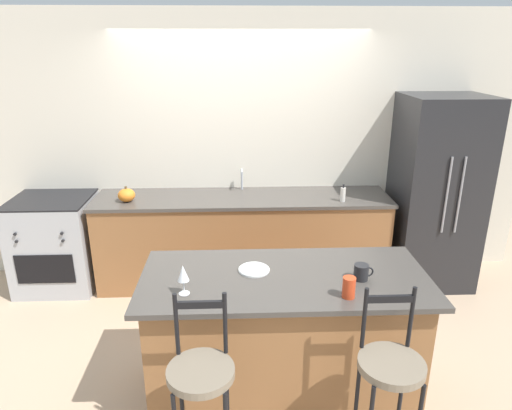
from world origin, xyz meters
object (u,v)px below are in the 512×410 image
Objects in this scene: bar_stool_far at (389,384)px; refrigerator at (435,193)px; oven_range at (57,243)px; coffee_mug at (361,272)px; bar_stool_near at (202,391)px; wine_glass at (183,274)px; soap_bottle at (343,194)px; tumbler_cup at (349,287)px; dinner_plate at (254,269)px; pumpkin_decoration at (127,195)px.

refrigerator is at bearing 62.98° from bar_stool_far.
coffee_mug is at bearing -32.82° from oven_range.
bar_stool_far is (1.01, 0.02, 0.00)m from bar_stool_near.
soap_bottle is at bearing 51.15° from wine_glass.
soap_bottle is (0.35, 1.74, 0.00)m from tumbler_cup.
oven_range is 0.81× the size of bar_stool_near.
wine_glass is (-2.31, -1.81, 0.11)m from refrigerator.
bar_stool_near is (-2.18, -2.30, -0.33)m from refrigerator.
dinner_plate is 0.53m from wine_glass.
oven_range is 7.29× the size of coffee_mug.
coffee_mug is at bearing -40.83° from pumpkin_decoration.
bar_stool_near is at bearing -119.28° from soap_bottle.
dinner_plate is 0.66m from tumbler_cup.
bar_stool_far reaches higher than pumpkin_decoration.
oven_range is at bearing 173.42° from pumpkin_decoration.
refrigerator reaches higher than coffee_mug.
pumpkin_decoration is (0.77, -0.09, 0.53)m from oven_range.
oven_range is 0.81× the size of bar_stool_far.
refrigerator reaches higher than pumpkin_decoration.
refrigerator is 1.66× the size of bar_stool_near.
oven_range is at bearing 147.18° from coffee_mug.
wine_glass is 2.14m from soap_bottle.
wine_glass is 1.89m from pumpkin_decoration.
refrigerator is 1.66× the size of bar_stool_far.
coffee_mug is at bearing 6.84° from wine_glass.
wine_glass is at bearing -141.90° from refrigerator.
tumbler_cup is at bearing 110.46° from bar_stool_far.
refrigerator is 2.93m from wine_glass.
bar_stool_far reaches higher than wine_glass.
bar_stool_far is at bearing -22.79° from wine_glass.
refrigerator is 0.98m from soap_bottle.
coffee_mug is at bearing 58.18° from tumbler_cup.
dinner_plate is 1.87m from pumpkin_decoration.
bar_stool_near is 6.79× the size of soap_bottle.
wine_glass is (-1.14, 0.48, 0.44)m from bar_stool_far.
dinner_plate is (-0.70, 0.76, 0.31)m from bar_stool_far.
refrigerator is at bearing 39.25° from dinner_plate.
refrigerator is 2.30m from tumbler_cup.
bar_stool_far is 1.08m from dinner_plate.
refrigerator reaches higher than oven_range.
refrigerator is 3.04m from pumpkin_decoration.
bar_stool_far is at bearing -69.54° from tumbler_cup.
bar_stool_far is at bearing -117.02° from refrigerator.
bar_stool_near is at bearing -147.63° from coffee_mug.
bar_stool_near is 2.43m from pumpkin_decoration.
bar_stool_far is at bearing 0.91° from bar_stool_near.
refrigerator is at bearing -0.32° from oven_range.
bar_stool_near is at bearing -133.38° from refrigerator.
wine_glass is 1.18× the size of pumpkin_decoration.
pumpkin_decoration is at bearing 130.20° from bar_stool_far.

